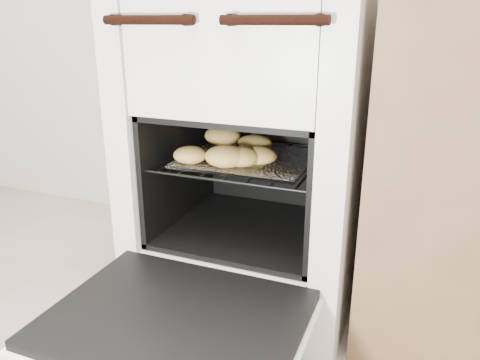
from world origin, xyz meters
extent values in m
cube|color=silver|center=(0.01, 1.19, 0.45)|extent=(0.59, 0.63, 0.90)
cylinder|color=black|center=(-0.13, 0.85, 0.79)|extent=(0.22, 0.02, 0.02)
cylinder|color=black|center=(0.14, 0.85, 0.79)|extent=(0.22, 0.02, 0.02)
cube|color=black|center=(0.01, 0.67, 0.20)|extent=(0.51, 0.39, 0.02)
cube|color=silver|center=(0.01, 0.67, 0.19)|extent=(0.53, 0.41, 0.02)
cylinder|color=black|center=(-0.21, 1.11, 0.43)|extent=(0.01, 0.41, 0.01)
cylinder|color=black|center=(0.22, 1.11, 0.43)|extent=(0.01, 0.41, 0.01)
cylinder|color=black|center=(0.01, 0.91, 0.43)|extent=(0.42, 0.01, 0.01)
cylinder|color=black|center=(0.01, 1.30, 0.43)|extent=(0.42, 0.01, 0.01)
cylinder|color=black|center=(-0.17, 1.11, 0.43)|extent=(0.01, 0.39, 0.01)
cylinder|color=black|center=(-0.11, 1.11, 0.43)|extent=(0.01, 0.39, 0.01)
cylinder|color=black|center=(-0.05, 1.11, 0.43)|extent=(0.01, 0.39, 0.01)
cylinder|color=black|center=(0.01, 1.11, 0.43)|extent=(0.01, 0.39, 0.01)
cylinder|color=black|center=(0.06, 1.11, 0.43)|extent=(0.01, 0.39, 0.01)
cylinder|color=black|center=(0.12, 1.11, 0.43)|extent=(0.01, 0.39, 0.01)
cylinder|color=black|center=(0.18, 1.11, 0.43)|extent=(0.01, 0.39, 0.01)
cube|color=white|center=(0.01, 1.09, 0.43)|extent=(0.33, 0.29, 0.01)
ellipsoid|color=#DDAF58|center=(-0.11, 1.19, 0.47)|extent=(0.13, 0.13, 0.05)
ellipsoid|color=#DDAF58|center=(-0.11, 0.99, 0.46)|extent=(0.10, 0.10, 0.04)
ellipsoid|color=#DDAF58|center=(0.01, 1.01, 0.46)|extent=(0.12, 0.12, 0.05)
ellipsoid|color=#DDAF58|center=(-0.01, 1.17, 0.46)|extent=(0.13, 0.13, 0.04)
ellipsoid|color=#DDAF58|center=(0.05, 1.05, 0.46)|extent=(0.13, 0.13, 0.04)
ellipsoid|color=#DDAF58|center=(-0.02, 0.99, 0.46)|extent=(0.15, 0.15, 0.05)
camera|label=1|loc=(0.43, -0.04, 0.79)|focal=35.00mm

